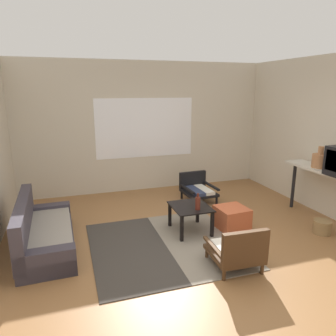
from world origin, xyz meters
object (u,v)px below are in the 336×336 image
at_px(armchair_striped_foreground, 237,250).
at_px(wicker_basket, 322,227).
at_px(glass_bottle, 198,203).
at_px(ottoman_orange, 232,218).
at_px(couch, 42,234).
at_px(armchair_by_window, 197,188).
at_px(coffee_table, 190,211).
at_px(clay_vase, 320,160).
at_px(console_shelf, 334,179).

bearing_deg(armchair_striped_foreground, wicker_basket, 15.07).
distance_m(glass_bottle, wicker_basket, 1.96).
distance_m(ottoman_orange, glass_bottle, 0.71).
distance_m(couch, wicker_basket, 4.10).
bearing_deg(couch, armchair_striped_foreground, -29.55).
bearing_deg(couch, armchair_by_window, 22.00).
bearing_deg(armchair_striped_foreground, glass_bottle, 95.73).
relative_size(couch, armchair_by_window, 2.57).
distance_m(armchair_by_window, wicker_basket, 2.31).
bearing_deg(wicker_basket, glass_bottle, 164.37).
relative_size(coffee_table, clay_vase, 1.79).
relative_size(armchair_by_window, glass_bottle, 2.70).
bearing_deg(armchair_striped_foreground, console_shelf, 17.66).
bearing_deg(clay_vase, console_shelf, -90.00).
xyz_separation_m(ottoman_orange, clay_vase, (1.53, -0.07, 0.84)).
height_order(coffee_table, wicker_basket, coffee_table).
xyz_separation_m(clay_vase, glass_bottle, (-2.14, 0.00, -0.49)).
relative_size(couch, wicker_basket, 6.60).
distance_m(armchair_by_window, armchair_striped_foreground, 2.46).
relative_size(couch, glass_bottle, 6.94).
height_order(armchair_striped_foreground, ottoman_orange, armchair_striped_foreground).
relative_size(couch, clay_vase, 4.93).
xyz_separation_m(armchair_striped_foreground, console_shelf, (2.04, 0.65, 0.54)).
distance_m(armchair_by_window, clay_vase, 2.23).
height_order(console_shelf, glass_bottle, console_shelf).
bearing_deg(glass_bottle, armchair_by_window, 67.03).
distance_m(armchair_striped_foreground, glass_bottle, 1.03).
height_order(coffee_table, console_shelf, console_shelf).
distance_m(armchair_striped_foreground, clay_vase, 2.39).
xyz_separation_m(couch, armchair_striped_foreground, (2.27, -1.29, 0.04)).
xyz_separation_m(ottoman_orange, wicker_basket, (1.23, -0.59, -0.07)).
xyz_separation_m(console_shelf, glass_bottle, (-2.14, 0.34, -0.27)).
distance_m(couch, console_shelf, 4.40).
height_order(coffee_table, ottoman_orange, coffee_table).
xyz_separation_m(armchair_by_window, clay_vase, (1.54, -1.43, 0.76)).
xyz_separation_m(armchair_by_window, ottoman_orange, (0.01, -1.36, -0.08)).
xyz_separation_m(coffee_table, wicker_basket, (1.89, -0.68, -0.24)).
xyz_separation_m(couch, armchair_by_window, (2.78, 1.12, 0.03)).
xyz_separation_m(couch, wicker_basket, (4.02, -0.82, -0.11)).
relative_size(clay_vase, wicker_basket, 1.34).
bearing_deg(wicker_basket, coffee_table, 160.28).
bearing_deg(couch, console_shelf, -8.43).
relative_size(ottoman_orange, glass_bottle, 1.83).
bearing_deg(coffee_table, console_shelf, -12.81).
distance_m(couch, glass_bottle, 2.22).
bearing_deg(armchair_by_window, wicker_basket, -57.49).
bearing_deg(console_shelf, ottoman_orange, 165.08).
bearing_deg(armchair_by_window, ottoman_orange, -89.56).
bearing_deg(armchair_striped_foreground, clay_vase, 25.67).
relative_size(couch, coffee_table, 2.76).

